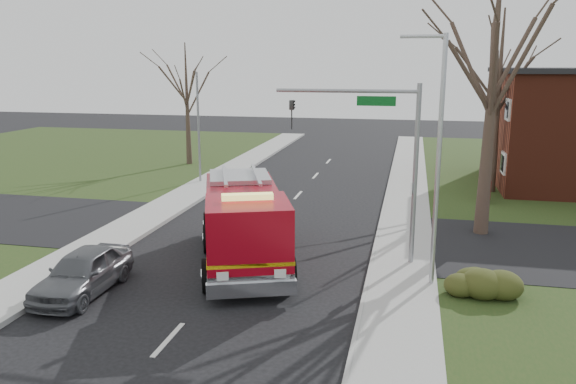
# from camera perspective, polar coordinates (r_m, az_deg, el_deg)

# --- Properties ---
(ground) EXTENTS (120.00, 120.00, 0.00)m
(ground) POSITION_cam_1_polar(r_m,az_deg,el_deg) (21.51, -5.42, -7.46)
(ground) COLOR black
(ground) RESTS_ON ground
(sidewalk_right) EXTENTS (2.40, 80.00, 0.15)m
(sidewalk_right) POSITION_cam_1_polar(r_m,az_deg,el_deg) (20.54, 11.47, -8.45)
(sidewalk_right) COLOR gray
(sidewalk_right) RESTS_ON ground
(sidewalk_left) EXTENTS (2.40, 80.00, 0.15)m
(sidewalk_left) POSITION_cam_1_polar(r_m,az_deg,el_deg) (24.05, -19.71, -5.78)
(sidewalk_left) COLOR gray
(sidewalk_left) RESTS_ON ground
(health_center_sign) EXTENTS (0.12, 2.00, 1.40)m
(health_center_sign) POSITION_cam_1_polar(r_m,az_deg,el_deg) (32.61, 19.61, 0.47)
(health_center_sign) COLOR #4B1511
(health_center_sign) RESTS_ON ground
(hedge_corner) EXTENTS (2.80, 2.00, 0.90)m
(hedge_corner) POSITION_cam_1_polar(r_m,az_deg,el_deg) (19.61, 19.76, -8.44)
(hedge_corner) COLOR #2D3914
(hedge_corner) RESTS_ON lawn_right
(bare_tree_near) EXTENTS (6.00, 6.00, 12.00)m
(bare_tree_near) POSITION_cam_1_polar(r_m,az_deg,el_deg) (25.37, 20.18, 12.01)
(bare_tree_near) COLOR #3A2A22
(bare_tree_near) RESTS_ON ground
(bare_tree_far) EXTENTS (5.25, 5.25, 10.50)m
(bare_tree_far) POSITION_cam_1_polar(r_m,az_deg,el_deg) (34.50, 20.66, 10.44)
(bare_tree_far) COLOR #3A2A22
(bare_tree_far) RESTS_ON ground
(bare_tree_left) EXTENTS (4.50, 4.50, 9.00)m
(bare_tree_left) POSITION_cam_1_polar(r_m,az_deg,el_deg) (42.47, -10.26, 10.10)
(bare_tree_left) COLOR #3A2A22
(bare_tree_left) RESTS_ON ground
(traffic_signal_mast) EXTENTS (5.29, 0.18, 6.80)m
(traffic_signal_mast) POSITION_cam_1_polar(r_m,az_deg,el_deg) (20.88, 9.40, 5.14)
(traffic_signal_mast) COLOR gray
(traffic_signal_mast) RESTS_ON ground
(streetlight_pole) EXTENTS (1.48, 0.16, 8.40)m
(streetlight_pole) POSITION_cam_1_polar(r_m,az_deg,el_deg) (18.91, 14.89, 3.62)
(streetlight_pole) COLOR #B7BABF
(streetlight_pole) RESTS_ON ground
(utility_pole_far) EXTENTS (0.14, 0.14, 7.00)m
(utility_pole_far) POSITION_cam_1_polar(r_m,az_deg,el_deg) (35.88, -9.07, 6.37)
(utility_pole_far) COLOR gray
(utility_pole_far) RESTS_ON ground
(fire_engine) EXTENTS (5.48, 8.68, 3.31)m
(fire_engine) POSITION_cam_1_polar(r_m,az_deg,el_deg) (21.32, -4.52, -3.38)
(fire_engine) COLOR maroon
(fire_engine) RESTS_ON ground
(parked_car_maroon) EXTENTS (1.81, 4.40, 1.49)m
(parked_car_maroon) POSITION_cam_1_polar(r_m,az_deg,el_deg) (19.90, -20.12, -7.64)
(parked_car_maroon) COLOR #525459
(parked_car_maroon) RESTS_ON ground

